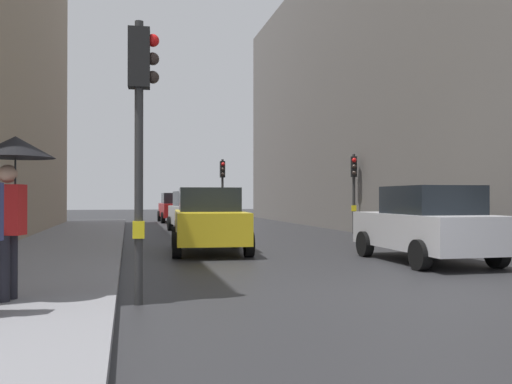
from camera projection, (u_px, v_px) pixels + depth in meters
The scene contains 11 objects.
ground_plane at pixel (434, 295), 8.36m from camera, with size 120.00×120.00×0.00m, color #28282B.
sidewalk_kerb at pixel (52, 258), 12.74m from camera, with size 3.15×40.00×0.16m, color gray.
building_facade_right at pixel (451, 88), 26.42m from camera, with size 12.00×33.82×13.64m, color slate.
traffic_light_near_left at pixel (141, 109), 7.61m from camera, with size 0.44×0.26×3.98m.
traffic_light_far_median at pixel (223, 180), 28.02m from camera, with size 0.24×0.43×3.47m.
traffic_light_mid_street at pixel (354, 179), 22.26m from camera, with size 0.32×0.45×3.28m.
car_red_sedan at pixel (176, 208), 32.92m from camera, with size 2.09×4.24×1.76m.
car_silver_hatchback at pixel (426, 224), 12.56m from camera, with size 2.05×4.21×1.76m.
car_white_compact at pixel (195, 212), 23.38m from camera, with size 2.16×4.27×1.76m.
car_yellow_taxi at pixel (209, 220), 14.90m from camera, with size 2.26×4.32×1.76m.
pedestrian_with_umbrella at pixel (13, 171), 7.08m from camera, with size 1.00×1.00×2.14m.
Camera 1 is at (-4.59, -7.52, 1.50)m, focal length 38.10 mm.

